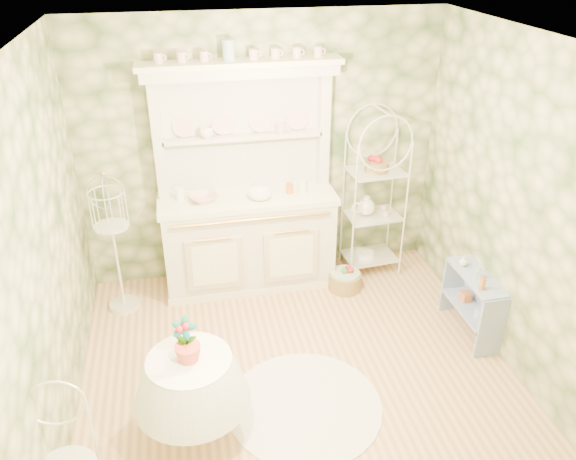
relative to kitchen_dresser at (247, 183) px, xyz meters
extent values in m
plane|color=tan|center=(0.20, -1.52, -1.15)|extent=(3.60, 3.60, 0.00)
plane|color=white|center=(0.20, -1.52, 1.56)|extent=(3.60, 3.60, 0.00)
plane|color=beige|center=(-1.60, -1.52, 0.21)|extent=(3.60, 3.60, 0.00)
plane|color=beige|center=(2.00, -1.52, 0.21)|extent=(3.60, 3.60, 0.00)
plane|color=beige|center=(0.20, 0.28, 0.21)|extent=(3.60, 3.60, 0.00)
plane|color=beige|center=(0.20, -3.32, 0.21)|extent=(3.60, 3.60, 0.00)
cube|color=silver|center=(0.00, 0.00, 0.00)|extent=(1.87, 0.61, 2.29)
cube|color=white|center=(1.33, 0.02, -0.32)|extent=(0.54, 0.41, 1.66)
cube|color=#8599C2|center=(1.88, -1.23, -0.86)|extent=(0.29, 0.67, 0.56)
cylinder|color=white|center=(-0.69, -1.93, -0.82)|extent=(0.61, 0.61, 0.65)
cube|color=white|center=(-1.30, -0.18, -0.40)|extent=(0.37, 0.37, 1.48)
cylinder|color=olive|center=(0.95, -0.32, -1.03)|extent=(0.42, 0.42, 0.23)
cylinder|color=white|center=(0.17, -1.84, -1.14)|extent=(1.55, 1.55, 0.01)
imported|color=white|center=(-0.43, -0.02, -0.13)|extent=(0.34, 0.34, 0.07)
imported|color=white|center=(0.12, -0.08, -0.13)|extent=(0.24, 0.24, 0.08)
imported|color=white|center=(-0.35, 0.16, 0.47)|extent=(0.16, 0.16, 0.10)
imported|color=white|center=(0.37, 0.16, 0.47)|extent=(0.14, 0.14, 0.10)
imported|color=#3F7238|center=(-0.70, -1.92, -0.30)|extent=(0.20, 0.16, 0.33)
imported|color=#B6642E|center=(1.81, -1.42, -0.46)|extent=(0.06, 0.06, 0.15)
imported|color=#92ACC7|center=(1.86, -1.25, -0.49)|extent=(0.07, 0.07, 0.12)
imported|color=silver|center=(1.83, -1.04, -0.50)|extent=(0.09, 0.09, 0.10)
camera|label=1|loc=(-0.61, -4.99, 2.20)|focal=35.00mm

